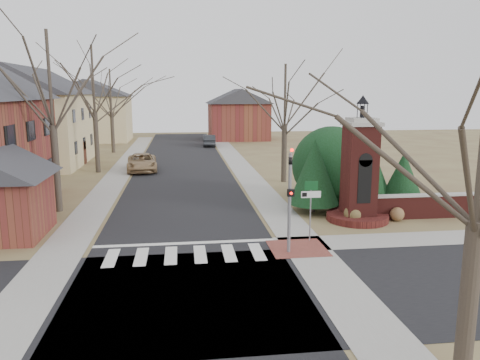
{
  "coord_description": "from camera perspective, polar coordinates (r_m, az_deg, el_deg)",
  "views": [
    {
      "loc": [
        -0.09,
        -17.72,
        6.66
      ],
      "look_at": [
        2.93,
        6.0,
        2.11
      ],
      "focal_mm": 35.0,
      "sensor_mm": 36.0,
      "label": 1
    }
  ],
  "objects": [
    {
      "name": "house_stucco_left",
      "position": [
        46.73,
        -24.13,
        7.31
      ],
      "size": [
        9.8,
        12.8,
        9.28
      ],
      "color": "#D1B38B",
      "rests_on": "ground"
    },
    {
      "name": "curb_apron",
      "position": [
        20.46,
        7.05,
        -8.27
      ],
      "size": [
        2.4,
        2.4,
        0.02
      ],
      "primitive_type": "cube",
      "color": "brown",
      "rests_on": "ground"
    },
    {
      "name": "bare_tree_1",
      "position": [
        40.34,
        -17.52,
        12.23
      ],
      "size": [
        8.4,
        8.4,
        11.64
      ],
      "color": "#473D33",
      "rests_on": "ground"
    },
    {
      "name": "traffic_signal_pole",
      "position": [
        19.25,
        6.1,
        -1.5
      ],
      "size": [
        0.28,
        0.41,
        4.5
      ],
      "color": "slate",
      "rests_on": "ground"
    },
    {
      "name": "brick_gate_monument",
      "position": [
        24.87,
        14.31,
        0.02
      ],
      "size": [
        3.2,
        3.2,
        6.47
      ],
      "color": "#531C18",
      "rests_on": "ground"
    },
    {
      "name": "evergreen_mass",
      "position": [
        29.01,
        11.1,
        2.13
      ],
      "size": [
        4.8,
        4.8,
        4.8
      ],
      "primitive_type": "sphere",
      "color": "black",
      "rests_on": "ground"
    },
    {
      "name": "crosswalk_zone",
      "position": [
        19.68,
        -6.65,
        -9.05
      ],
      "size": [
        8.0,
        2.2,
        0.02
      ],
      "primitive_type": "cube",
      "color": "silver",
      "rests_on": "ground"
    },
    {
      "name": "dry_shrub_right",
      "position": [
        25.7,
        18.61,
        -3.98
      ],
      "size": [
        0.73,
        0.73,
        0.73
      ],
      "primitive_type": "sphere",
      "color": "brown",
      "rests_on": "ground"
    },
    {
      "name": "pickup_truck",
      "position": [
        40.47,
        -11.87,
        2.11
      ],
      "size": [
        2.82,
        5.42,
        1.46
      ],
      "primitive_type": "imported",
      "rotation": [
        0.0,
        0.0,
        0.08
      ],
      "color": "#9D7D55",
      "rests_on": "ground"
    },
    {
      "name": "house_distant_left",
      "position": [
        66.83,
        -17.7,
        8.2
      ],
      "size": [
        10.8,
        8.8,
        8.53
      ],
      "color": "#D1B38B",
      "rests_on": "ground"
    },
    {
      "name": "ground",
      "position": [
        18.93,
        -6.62,
        -9.9
      ],
      "size": [
        120.0,
        120.0,
        0.0
      ],
      "primitive_type": "plane",
      "color": "brown",
      "rests_on": "ground"
    },
    {
      "name": "distant_car",
      "position": [
        57.99,
        -3.77,
        4.84
      ],
      "size": [
        1.63,
        4.27,
        1.39
      ],
      "primitive_type": "imported",
      "rotation": [
        0.0,
        0.0,
        3.1
      ],
      "color": "#2B2E32",
      "rests_on": "ground"
    },
    {
      "name": "main_street",
      "position": [
        40.27,
        -7.02,
        1.18
      ],
      "size": [
        8.0,
        70.0,
        0.01
      ],
      "primitive_type": "cube",
      "color": "black",
      "rests_on": "ground"
    },
    {
      "name": "evergreen_mid",
      "position": [
        28.29,
        14.82,
        2.16
      ],
      "size": [
        3.4,
        3.4,
        4.7
      ],
      "color": "#473D33",
      "rests_on": "ground"
    },
    {
      "name": "stop_bar",
      "position": [
        21.1,
        -6.7,
        -7.68
      ],
      "size": [
        8.0,
        0.35,
        0.02
      ],
      "primitive_type": "cube",
      "color": "silver",
      "rests_on": "ground"
    },
    {
      "name": "sign_post",
      "position": [
        21.04,
        8.61,
        -2.28
      ],
      "size": [
        0.9,
        0.07,
        2.75
      ],
      "color": "slate",
      "rests_on": "ground"
    },
    {
      "name": "cross_street",
      "position": [
        16.15,
        -6.48,
        -13.62
      ],
      "size": [
        120.0,
        8.0,
        0.01
      ],
      "primitive_type": "cube",
      "color": "black",
      "rests_on": "ground"
    },
    {
      "name": "sidewalk_left",
      "position": [
        40.6,
        -14.38,
        1.0
      ],
      "size": [
        2.0,
        60.0,
        0.02
      ],
      "primitive_type": "cube",
      "color": "gray",
      "rests_on": "ground"
    },
    {
      "name": "brick_garden_wall",
      "position": [
        27.14,
        23.05,
        -2.87
      ],
      "size": [
        7.5,
        0.5,
        1.3
      ],
      "color": "#531C18",
      "rests_on": "ground"
    },
    {
      "name": "bare_tree_2",
      "position": [
        53.24,
        -15.53,
        10.78
      ],
      "size": [
        7.35,
        7.35,
        10.19
      ],
      "color": "#473D33",
      "rests_on": "ground"
    },
    {
      "name": "house_distant_right",
      "position": [
        66.28,
        -0.24,
        8.16
      ],
      "size": [
        8.8,
        8.8,
        7.3
      ],
      "color": "brown",
      "rests_on": "ground"
    },
    {
      "name": "bare_tree_0",
      "position": [
        27.62,
        -22.26,
        12.14
      ],
      "size": [
        8.05,
        8.05,
        11.15
      ],
      "color": "#473D33",
      "rests_on": "ground"
    },
    {
      "name": "bare_tree_3",
      "position": [
        34.56,
        5.53,
        10.77
      ],
      "size": [
        7.0,
        7.0,
        9.7
      ],
      "color": "#473D33",
      "rests_on": "ground"
    },
    {
      "name": "dry_shrub_left",
      "position": [
        24.74,
        13.6,
        -4.03
      ],
      "size": [
        0.93,
        0.93,
        0.93
      ],
      "primitive_type": "sphere",
      "color": "brown",
      "rests_on": "ground"
    },
    {
      "name": "evergreen_near",
      "position": [
        26.14,
        9.05,
        1.03
      ],
      "size": [
        2.8,
        2.8,
        4.1
      ],
      "color": "#473D33",
      "rests_on": "ground"
    },
    {
      "name": "sidewalk_right_main",
      "position": [
        40.62,
        0.33,
        1.35
      ],
      "size": [
        2.0,
        60.0,
        0.02
      ],
      "primitive_type": "cube",
      "color": "gray",
      "rests_on": "ground"
    },
    {
      "name": "evergreen_far",
      "position": [
        28.32,
        19.26,
        0.48
      ],
      "size": [
        2.4,
        2.4,
        3.3
      ],
      "color": "#473D33",
      "rests_on": "ground"
    }
  ]
}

